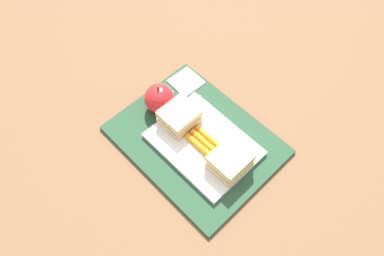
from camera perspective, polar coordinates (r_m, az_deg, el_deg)
The scene contains 8 objects.
ground_plane at distance 0.87m, azimuth 0.57°, elevation -1.96°, with size 2.40×2.40×0.00m, color brown.
lunchbag_mat at distance 0.87m, azimuth 0.58°, elevation -1.79°, with size 0.36×0.28×0.01m, color #284C33.
food_tray at distance 0.85m, azimuth 1.77°, elevation -2.47°, with size 0.23×0.17×0.01m, color white.
sandwich_half_left at distance 0.80m, azimuth 5.79°, elevation -4.99°, with size 0.07×0.08×0.04m.
sandwich_half_right at distance 0.85m, azimuth -1.90°, elevation 1.73°, with size 0.07×0.08×0.04m.
carrot_sticks_bundle at distance 0.84m, azimuth 1.76°, elevation -2.00°, with size 0.08×0.04×0.02m.
apple at distance 0.88m, azimuth -4.77°, elevation 4.62°, with size 0.07×0.07×0.08m.
paper_napkin at distance 0.95m, azimuth -0.91°, elevation 7.05°, with size 0.07×0.07×0.00m, color white.
Camera 1 is at (-0.30, 0.31, 0.76)m, focal length 35.08 mm.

